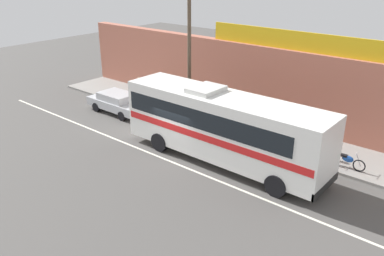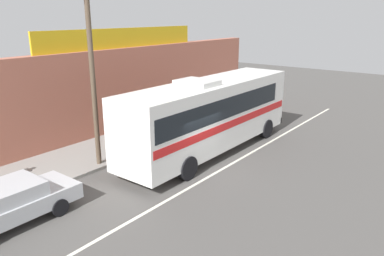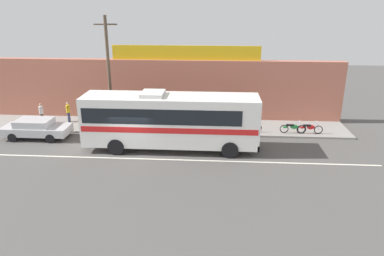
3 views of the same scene
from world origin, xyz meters
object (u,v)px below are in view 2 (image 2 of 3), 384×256
at_px(parked_car, 6,204).
at_px(motorcycle_red, 216,111).
at_px(intercity_bus, 210,112).
at_px(motorcycle_purple, 250,100).
at_px(pedestrian_near_shop, 121,122).
at_px(motorcycle_green, 241,102).
at_px(utility_pole, 92,71).
at_px(motorcycle_black, 206,116).

distance_m(parked_car, motorcycle_red, 14.99).
bearing_deg(intercity_bus, motorcycle_purple, 18.02).
xyz_separation_m(motorcycle_purple, pedestrian_near_shop, (-11.17, 1.63, 0.52)).
relative_size(intercity_bus, motorcycle_green, 5.93).
height_order(intercity_bus, motorcycle_red, intercity_bus).
relative_size(intercity_bus, utility_pole, 1.37).
xyz_separation_m(intercity_bus, parked_car, (-9.59, 1.31, -1.33)).
bearing_deg(pedestrian_near_shop, motorcycle_purple, -8.31).
height_order(motorcycle_black, pedestrian_near_shop, pedestrian_near_shop).
bearing_deg(utility_pole, motorcycle_purple, 0.95).
bearing_deg(parked_car, intercity_bus, -7.76).
bearing_deg(pedestrian_near_shop, motorcycle_green, -9.25).
bearing_deg(pedestrian_near_shop, parked_car, -156.74).
bearing_deg(pedestrian_near_shop, motorcycle_red, -13.23).
height_order(intercity_bus, utility_pole, utility_pole).
distance_m(utility_pole, motorcycle_black, 9.28).
distance_m(motorcycle_red, motorcycle_purple, 4.34).
distance_m(motorcycle_black, motorcycle_red, 1.39).
height_order(utility_pole, motorcycle_green, utility_pole).
relative_size(motorcycle_purple, pedestrian_near_shop, 1.13).
bearing_deg(motorcycle_black, motorcycle_red, 5.81).
height_order(motorcycle_green, motorcycle_purple, same).
distance_m(utility_pole, pedestrian_near_shop, 4.82).
height_order(motorcycle_black, motorcycle_red, same).
relative_size(motorcycle_black, motorcycle_purple, 1.00).
bearing_deg(motorcycle_black, intercity_bus, -142.35).
relative_size(utility_pole, motorcycle_green, 4.34).
bearing_deg(motorcycle_black, parked_car, -172.78).
xyz_separation_m(utility_pole, motorcycle_green, (13.02, 0.24, -3.77)).
xyz_separation_m(parked_car, pedestrian_near_shop, (8.04, 3.46, 0.34)).
xyz_separation_m(utility_pole, pedestrian_near_shop, (3.03, 1.87, -3.25)).
bearing_deg(motorcycle_green, motorcycle_black, -178.50).
xyz_separation_m(parked_car, motorcycle_red, (14.87, 1.85, -0.17)).
bearing_deg(motorcycle_green, motorcycle_red, 179.61).
bearing_deg(motorcycle_purple, utility_pole, -179.05).
xyz_separation_m(motorcycle_green, motorcycle_purple, (1.18, -0.00, 0.00)).
bearing_deg(intercity_bus, pedestrian_near_shop, 107.97).
height_order(motorcycle_black, motorcycle_purple, same).
bearing_deg(motorcycle_red, intercity_bus, -149.17).
xyz_separation_m(parked_car, motorcycle_green, (18.03, 1.83, -0.17)).
xyz_separation_m(motorcycle_green, motorcycle_red, (-3.16, 0.02, 0.00)).
bearing_deg(motorcycle_black, utility_pole, -179.19).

